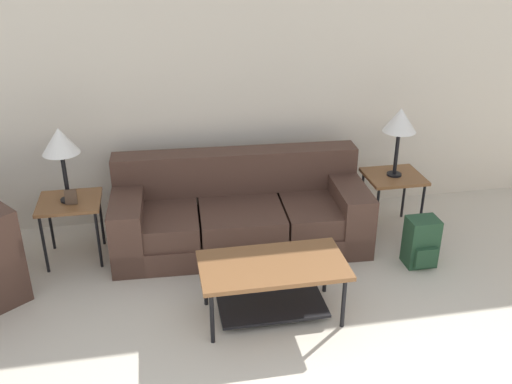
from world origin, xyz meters
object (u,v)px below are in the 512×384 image
(side_table_left, at_px, (70,207))
(table_lamp_left, at_px, (60,143))
(backpack, at_px, (421,242))
(coffee_table, at_px, (273,277))
(couch, at_px, (240,214))
(side_table_right, at_px, (393,181))
(table_lamp_right, at_px, (400,122))

(side_table_left, relative_size, table_lamp_left, 0.87)
(side_table_left, xyz_separation_m, table_lamp_left, (0.00, -0.00, 0.59))
(backpack, bearing_deg, side_table_left, 167.40)
(backpack, bearing_deg, coffee_table, -161.57)
(couch, height_order, side_table_right, couch)
(coffee_table, relative_size, side_table_right, 1.91)
(coffee_table, relative_size, table_lamp_left, 1.66)
(backpack, bearing_deg, table_lamp_left, 167.40)
(table_lamp_right, distance_m, backpack, 1.11)
(backpack, bearing_deg, couch, 155.72)
(couch, distance_m, side_table_left, 1.51)
(coffee_table, height_order, backpack, coffee_table)
(side_table_left, bearing_deg, backpack, -12.60)
(side_table_right, height_order, table_lamp_left, table_lamp_left)
(side_table_left, relative_size, backpack, 1.29)
(couch, xyz_separation_m, table_lamp_right, (1.49, -0.01, 0.81))
(side_table_right, bearing_deg, side_table_left, 180.00)
(side_table_left, xyz_separation_m, table_lamp_right, (2.99, -0.00, 0.59))
(couch, distance_m, table_lamp_right, 1.70)
(couch, bearing_deg, table_lamp_left, -179.73)
(side_table_left, distance_m, side_table_right, 2.99)
(coffee_table, xyz_separation_m, backpack, (1.43, 0.48, -0.13))
(side_table_left, distance_m, table_lamp_right, 3.05)
(side_table_left, bearing_deg, table_lamp_left, -45.00)
(side_table_right, relative_size, backpack, 1.29)
(couch, height_order, backpack, couch)
(couch, relative_size, backpack, 5.24)
(couch, xyz_separation_m, backpack, (1.50, -0.68, -0.08))
(couch, relative_size, table_lamp_left, 3.54)
(side_table_left, height_order, table_lamp_left, table_lamp_left)
(table_lamp_left, bearing_deg, side_table_left, 135.00)
(table_lamp_right, relative_size, backpack, 1.48)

